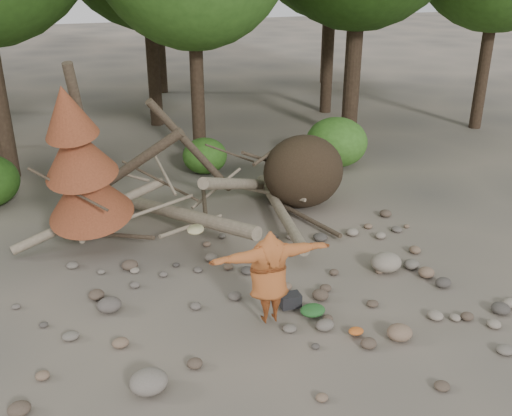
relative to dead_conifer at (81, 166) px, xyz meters
name	(u,v)px	position (x,y,z in m)	size (l,w,h in m)	color
ground	(271,303)	(3.12, -3.37, -2.11)	(120.00, 120.00, 0.00)	#514C44
deadfall_pile	(284,176)	(5.13, 0.87, -1.16)	(8.55, 5.24, 3.30)	#332619
dead_conifer	(81,166)	(0.00, 0.00, 0.00)	(2.06, 2.16, 4.35)	#4C3F30
bush_mid	(205,156)	(3.92, 4.43, -1.55)	(1.40, 1.40, 1.12)	#33671D
bush_right	(336,142)	(8.12, 3.63, -1.31)	(2.00, 2.00, 1.60)	#3F7A25
frisbee_thrower	(269,276)	(2.83, -3.95, -1.13)	(2.70, 1.02, 2.35)	#A85325
backpack	(290,303)	(3.38, -3.67, -1.98)	(0.39, 0.26, 0.26)	black
cloth_green	(313,313)	(3.68, -4.06, -2.02)	(0.48, 0.40, 0.18)	#245A24
cloth_orange	(356,333)	(4.15, -4.87, -2.06)	(0.28, 0.23, 0.10)	#C15A21
boulder_front_left	(149,382)	(0.42, -5.04, -1.93)	(0.60, 0.54, 0.36)	slate
boulder_front_right	(400,332)	(4.82, -5.21, -1.97)	(0.46, 0.41, 0.28)	#816650
boulder_mid_right	(386,262)	(5.92, -3.00, -1.91)	(0.67, 0.61, 0.40)	gray
boulder_mid_left	(109,305)	(0.11, -2.56, -1.97)	(0.46, 0.42, 0.28)	#574F49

